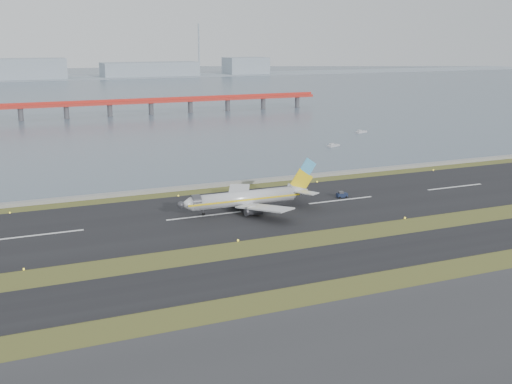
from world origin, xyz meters
The scene contains 12 objects.
ground centered at (0.00, 0.00, 0.00)m, with size 1000.00×1000.00×0.00m, color #39491A.
apron_strip centered at (0.00, -55.00, 0.05)m, with size 1000.00×50.00×0.10m, color #303033.
taxiway_strip centered at (0.00, -12.00, 0.05)m, with size 1000.00×18.00×0.10m, color black.
runway_strip centered at (0.00, 30.00, 0.05)m, with size 1000.00×45.00×0.10m, color black.
seawall centered at (0.00, 60.00, 0.50)m, with size 1000.00×2.50×1.00m, color gray.
bay_water centered at (0.00, 460.00, 0.00)m, with size 1400.00×800.00×1.30m, color #4B596B.
red_pier centered at (20.00, 250.00, 7.28)m, with size 260.00×5.00×10.20m.
far_shoreline centered at (13.62, 620.00, 6.07)m, with size 1400.00×80.00×60.50m.
airliner centered at (12.32, 30.38, 3.46)m, with size 38.52×32.89×12.80m.
pushback_tug centered at (41.77, 32.43, 0.92)m, with size 3.16×2.11×1.90m.
workboat_near centered at (83.87, 108.90, 0.47)m, with size 6.43×3.94×1.49m.
workboat_far centered at (115.96, 137.59, 0.49)m, with size 6.68×3.90×1.55m.
Camera 1 is at (-50.96, -118.27, 44.14)m, focal length 45.00 mm.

